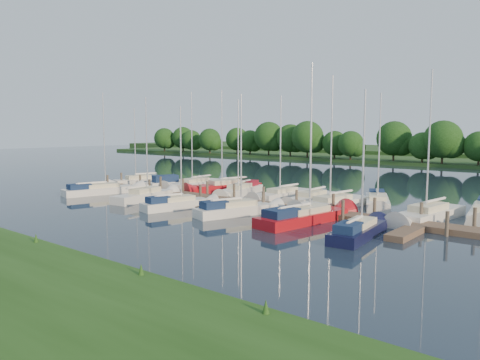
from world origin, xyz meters
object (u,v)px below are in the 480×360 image
Objects in this scene: motorboat at (164,184)px; sailboat_n_5 at (282,196)px; dock at (235,203)px; sailboat_s_2 at (177,205)px; sailboat_n_0 at (138,182)px.

motorboat is 0.58× the size of sailboat_n_5.
dock is 4.44× the size of sailboat_s_2.
dock is 19.15m from sailboat_n_0.
sailboat_n_5 reaches higher than dock.
sailboat_n_0 is 18.25m from sailboat_s_2.
sailboat_n_5 reaches higher than motorboat.
sailboat_n_5 is 10.89m from sailboat_s_2.
sailboat_s_2 is at bearing 169.09° from sailboat_n_0.
dock is at bearing -175.38° from sailboat_n_0.
motorboat is 0.66× the size of sailboat_s_2.
sailboat_n_0 is 4.43m from motorboat.
sailboat_s_2 is at bearing -120.31° from dock.
sailboat_n_0 is (-18.69, 4.17, 0.08)m from dock.
sailboat_n_0 is at bearing 165.99° from sailboat_s_2.
dock is at bearing 73.78° from sailboat_s_2.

